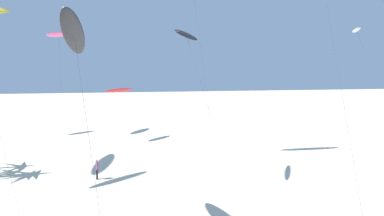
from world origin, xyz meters
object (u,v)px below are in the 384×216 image
Objects in this scene: flying_kite_0 at (120,90)px; flying_kite_5 at (74,35)px; flying_kite_2 at (187,35)px; person_near_right at (97,168)px; flying_kite_7 at (59,34)px; flying_kite_1 at (357,30)px.

flying_kite_5 reaches higher than flying_kite_0.
person_near_right is (-7.24, 1.90, -10.86)m from flying_kite_2.
flying_kite_5 is 0.81× the size of flying_kite_7.
flying_kite_1 is 8.85× the size of person_near_right.
flying_kite_7 reaches higher than flying_kite_2.
flying_kite_5 is 7.05× the size of person_near_right.
flying_kite_7 is at bearing 162.29° from flying_kite_1.
flying_kite_5 is (-32.97, -22.65, -3.47)m from flying_kite_1.
flying_kite_2 is at bearing 51.18° from flying_kite_5.
flying_kite_7 is at bearing 116.63° from flying_kite_2.
flying_kite_1 reaches higher than flying_kite_2.
person_near_right is at bearing 165.28° from flying_kite_2.
flying_kite_7 reaches higher than flying_kite_5.
flying_kite_1 is at bearing -17.71° from flying_kite_7.
flying_kite_1 is at bearing 34.49° from flying_kite_5.
flying_kite_7 is (-7.86, 6.28, 7.47)m from flying_kite_0.
flying_kite_1 reaches higher than person_near_right.
flying_kite_5 is (-3.02, -28.45, 4.25)m from flying_kite_0.
flying_kite_1 is 1.01× the size of flying_kite_7.
person_near_right is (-32.47, -11.12, -13.28)m from flying_kite_1.
flying_kite_7 is 27.14m from person_near_right.
flying_kite_0 is 0.56× the size of flying_kite_2.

